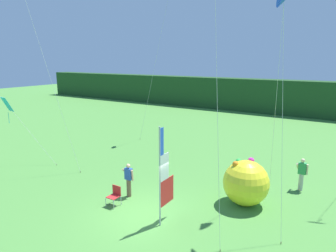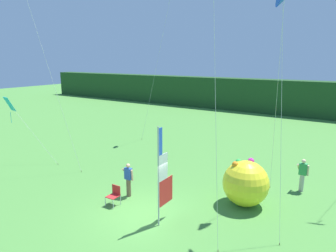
# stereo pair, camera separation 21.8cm
# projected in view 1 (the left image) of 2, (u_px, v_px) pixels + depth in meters

# --- Properties ---
(ground_plane) EXTENTS (120.00, 120.00, 0.00)m
(ground_plane) POSITION_uv_depth(u_px,v_px,m) (143.00, 214.00, 12.83)
(ground_plane) COLOR #478438
(distant_treeline) EXTENTS (80.00, 2.40, 4.06)m
(distant_treeline) POSITION_uv_depth(u_px,v_px,m) (285.00, 97.00, 35.41)
(distant_treeline) COLOR #1E421E
(distant_treeline) RESTS_ON ground
(banner_flag) EXTENTS (0.06, 1.03, 4.06)m
(banner_flag) POSITION_uv_depth(u_px,v_px,m) (164.00, 177.00, 11.80)
(banner_flag) COLOR #B7B7BC
(banner_flag) RESTS_ON ground
(person_near_banner) EXTENTS (0.55, 0.48, 1.66)m
(person_near_banner) POSITION_uv_depth(u_px,v_px,m) (129.00, 179.00, 14.32)
(person_near_banner) COLOR brown
(person_near_banner) RESTS_ON ground
(person_mid_field) EXTENTS (0.55, 0.48, 1.68)m
(person_mid_field) POSITION_uv_depth(u_px,v_px,m) (302.00, 173.00, 14.99)
(person_mid_field) COLOR #B7B2A3
(person_mid_field) RESTS_ON ground
(inflatable_balloon) EXTENTS (2.07, 2.07, 2.13)m
(inflatable_balloon) POSITION_uv_depth(u_px,v_px,m) (246.00, 183.00, 13.52)
(inflatable_balloon) COLOR yellow
(inflatable_balloon) RESTS_ON ground
(folding_chair) EXTENTS (0.51, 0.51, 0.89)m
(folding_chair) POSITION_uv_depth(u_px,v_px,m) (115.00, 194.00, 13.55)
(folding_chair) COLOR #BCBCC1
(folding_chair) RESTS_ON ground
(kite_cyan_diamond_3) EXTENTS (3.32, 1.34, 4.20)m
(kite_cyan_diamond_3) POSITION_uv_depth(u_px,v_px,m) (9.00, 106.00, 18.59)
(kite_cyan_diamond_3) COLOR brown
(kite_cyan_diamond_3) RESTS_ON ground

